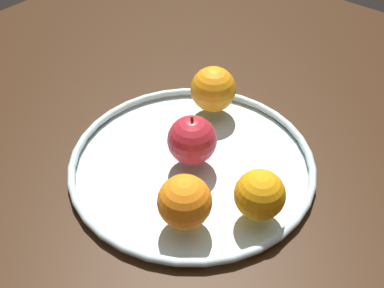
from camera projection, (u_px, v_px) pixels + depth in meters
The scene contains 6 objects.
ground_plane at pixel (192, 175), 76.10cm from camera, with size 141.01×141.01×4.00cm, color black.
fruit_bowl at pixel (192, 162), 74.14cm from camera, with size 38.66×38.66×1.80cm.
apple at pixel (191, 140), 70.96cm from camera, with size 7.59×7.59×8.39cm.
orange_back_right at pixel (260, 195), 63.20cm from camera, with size 7.02×7.02×7.02cm, color orange.
orange_back_left at pixel (213, 89), 80.58cm from camera, with size 7.86×7.86×7.86cm, color orange.
orange_front_right at pixel (185, 202), 62.07cm from camera, with size 7.39×7.39×7.39cm, color orange.
Camera 1 is at (-34.11, 40.69, 52.74)cm, focal length 44.02 mm.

